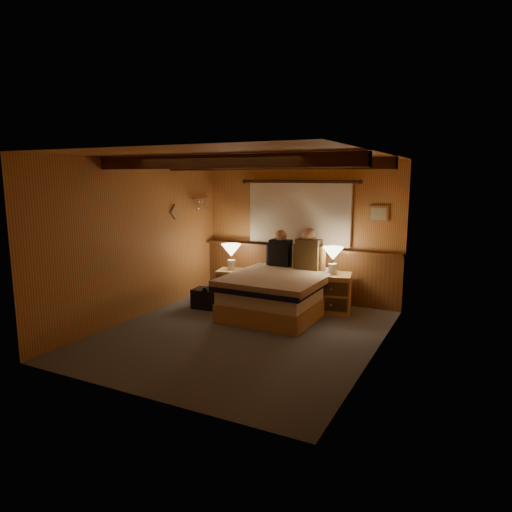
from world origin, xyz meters
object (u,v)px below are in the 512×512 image
Objects in this scene: lamp_left at (231,252)px; duffel_bag at (209,298)px; nightstand_right at (333,293)px; person_left at (281,251)px; lamp_right at (333,255)px; bed at (279,293)px; person_right at (309,252)px; nightstand_left at (232,284)px.

lamp_left reaches higher than duffel_bag.
duffel_bag is at bearing -170.78° from nightstand_right.
person_left is at bearing 12.71° from lamp_left.
lamp_left is 1.05× the size of lamp_right.
bed is at bearing -68.66° from person_left.
person_left is 0.91× the size of person_right.
nightstand_left is 1.84m from nightstand_right.
duffel_bag is (-0.01, -0.72, -0.67)m from lamp_left.
lamp_right is at bearing -12.10° from person_left.
person_left is (0.86, 0.19, 0.05)m from lamp_left.
bed is 0.90m from person_left.
nightstand_left is 1.07m from person_left.
person_right is (-0.45, 0.12, -0.01)m from lamp_right.
nightstand_right is at bearing -12.03° from person_left.
lamp_left is 0.64× the size of person_right.
lamp_right is 1.00m from person_left.
person_right is (0.53, -0.07, 0.03)m from person_left.
lamp_left is (-1.13, 0.45, 0.51)m from bed.
nightstand_left reaches higher than duffel_bag.
person_right is at bearing 165.30° from lamp_right.
nightstand_left is 1.20× the size of lamp_left.
bed is 0.86m from person_right.
duffel_bag is (-0.02, -0.70, -0.09)m from nightstand_left.
nightstand_right reaches higher than duffel_bag.
nightstand_left is 0.84× the size of nightstand_right.
nightstand_left is at bearing -58.19° from lamp_left.
person_left is at bearing 173.65° from person_right.
nightstand_right is 1.93m from lamp_left.
nightstand_left is at bearing 168.70° from nightstand_right.
duffel_bag is at bearing -165.91° from bed.
person_right is (1.39, 0.12, 0.08)m from lamp_left.
bed is at bearing -147.26° from lamp_right.
duffel_bag is (-1.86, -0.72, -0.14)m from nightstand_right.
bed is 2.64× the size of person_right.
lamp_right is at bearing 0.14° from lamp_left.
person_left is at bearing 2.12° from nightstand_left.
nightstand_right is at bearing 33.15° from bed.
bed is 1.18m from duffel_bag.
nightstand_right reaches higher than nightstand_left.
nightstand_right is 1.43× the size of lamp_left.
nightstand_right is 1.17m from person_left.
person_right is at bearing 153.56° from nightstand_right.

